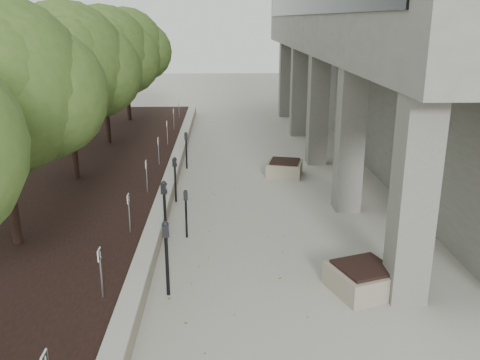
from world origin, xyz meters
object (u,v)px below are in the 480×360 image
object	(u,v)px
crabapple_tree_2	(2,124)
crabapple_tree_4	(104,75)
crabapple_tree_5	(126,64)
parking_meter_1	(167,259)
parking_meter_4	(175,180)
planter_front	(363,278)
planter_back	(285,168)
parking_meter_3	(186,214)
parking_meter_5	(186,150)
parking_meter_2	(165,212)
crabapple_tree_3	(68,92)

from	to	relation	value
crabapple_tree_2	crabapple_tree_4	xyz separation A→B (m)	(0.00, 10.00, 0.00)
crabapple_tree_5	parking_meter_1	xyz separation A→B (m)	(3.55, -16.75, -2.33)
parking_meter_4	planter_front	size ratio (longest dim) A/B	1.16
planter_back	parking_meter_3	bearing A→B (deg)	-120.19
planter_front	parking_meter_3	bearing A→B (deg)	142.83
crabapple_tree_2	parking_meter_3	size ratio (longest dim) A/B	4.32
crabapple_tree_2	parking_meter_5	size ratio (longest dim) A/B	3.99
planter_back	planter_front	bearing A→B (deg)	-85.53
crabapple_tree_2	parking_meter_3	distance (m)	4.62
parking_meter_2	planter_back	xyz separation A→B (m)	(3.57, 5.55, -0.52)
planter_front	planter_back	world-z (taller)	planter_front
crabapple_tree_4	parking_meter_3	bearing A→B (deg)	-67.24
parking_meter_2	planter_front	xyz separation A→B (m)	(4.21, -2.57, -0.51)
crabapple_tree_2	planter_back	bearing A→B (deg)	43.06
parking_meter_4	crabapple_tree_3	bearing A→B (deg)	179.05
crabapple_tree_5	crabapple_tree_4	bearing A→B (deg)	-90.00
parking_meter_4	planter_front	world-z (taller)	parking_meter_4
parking_meter_1	planter_front	xyz separation A→B (m)	(3.90, 0.02, -0.51)
parking_meter_2	parking_meter_4	world-z (taller)	parking_meter_2
crabapple_tree_4	crabapple_tree_2	bearing A→B (deg)	-90.00
planter_back	parking_meter_5	bearing A→B (deg)	164.06
crabapple_tree_3	parking_meter_5	distance (m)	4.77
parking_meter_5	planter_back	xyz separation A→B (m)	(3.48, -0.99, -0.41)
crabapple_tree_5	parking_meter_2	distance (m)	14.73
crabapple_tree_2	parking_meter_3	world-z (taller)	crabapple_tree_2
parking_meter_4	planter_front	distance (m)	6.93
crabapple_tree_4	parking_meter_5	distance (m)	4.90
crabapple_tree_2	parking_meter_1	bearing A→B (deg)	-26.25
crabapple_tree_3	planter_back	bearing A→B (deg)	11.40
crabapple_tree_4	parking_meter_5	size ratio (longest dim) A/B	3.99
crabapple_tree_3	parking_meter_4	size ratio (longest dim) A/B	3.92
parking_meter_1	crabapple_tree_5	bearing A→B (deg)	98.16
crabapple_tree_3	planter_front	distance (m)	10.44
crabapple_tree_4	planter_front	world-z (taller)	crabapple_tree_4
crabapple_tree_3	parking_meter_2	bearing A→B (deg)	-52.08
parking_meter_4	planter_back	world-z (taller)	parking_meter_4
crabapple_tree_2	crabapple_tree_4	distance (m)	10.00
parking_meter_5	crabapple_tree_2	bearing A→B (deg)	-125.86
crabapple_tree_2	parking_meter_3	xyz separation A→B (m)	(3.74, 1.08, -2.49)
crabapple_tree_5	parking_meter_5	xyz separation A→B (m)	(3.34, -7.63, -2.44)
planter_back	crabapple_tree_5	bearing A→B (deg)	128.34
crabapple_tree_3	crabapple_tree_4	bearing A→B (deg)	90.00
parking_meter_1	parking_meter_2	size ratio (longest dim) A/B	1.00
parking_meter_3	parking_meter_1	bearing A→B (deg)	-98.22
crabapple_tree_4	parking_meter_2	distance (m)	10.01
crabapple_tree_3	parking_meter_4	distance (m)	4.24
crabapple_tree_4	crabapple_tree_5	distance (m)	5.00
crabapple_tree_4	parking_meter_1	xyz separation A→B (m)	(3.55, -11.75, -2.33)
crabapple_tree_2	crabapple_tree_3	size ratio (longest dim) A/B	1.00
crabapple_tree_3	parking_meter_2	xyz separation A→B (m)	(3.25, -4.17, -2.33)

